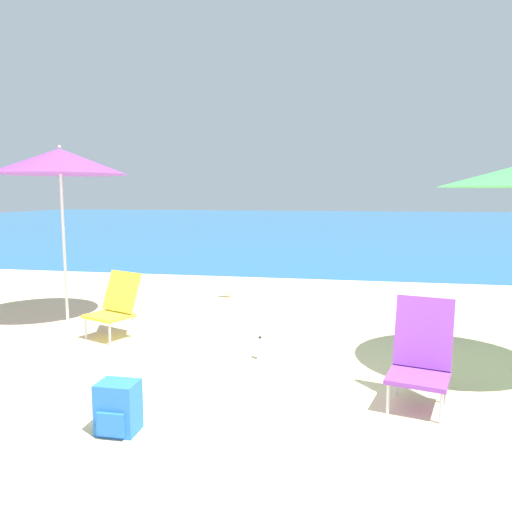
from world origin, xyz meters
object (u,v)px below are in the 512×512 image
beach_chair_yellow (116,303)px  water_bottle (260,350)px  seagull (228,289)px  backpack_blue (118,408)px  beach_chair_purple (421,353)px  beach_umbrella_purple (60,162)px

beach_chair_yellow → water_bottle: size_ratio=3.21×
water_bottle → seagull: bearing=110.2°
beach_chair_yellow → water_bottle: bearing=7.8°
beach_chair_yellow → backpack_blue: (1.12, -2.22, -0.22)m
beach_chair_yellow → water_bottle: 1.91m
beach_chair_purple → backpack_blue: size_ratio=2.31×
beach_chair_purple → backpack_blue: (-2.16, -0.93, -0.24)m
water_bottle → beach_umbrella_purple: bearing=159.5°
beach_umbrella_purple → seagull: (1.75, 1.86, -1.96)m
beach_umbrella_purple → beach_chair_yellow: bearing=-30.0°
beach_chair_purple → beach_chair_yellow: bearing=173.0°
beach_chair_purple → backpack_blue: bearing=-142.3°
backpack_blue → water_bottle: (0.70, 1.74, -0.09)m
beach_chair_yellow → backpack_blue: size_ratio=2.07×
beach_chair_yellow → seagull: beach_chair_yellow is taller
backpack_blue → seagull: size_ratio=1.36×
backpack_blue → beach_chair_purple: bearing=23.2°
beach_chair_purple → seagull: 4.52m
water_bottle → seagull: water_bottle is taller
beach_chair_purple → water_bottle: size_ratio=3.59×
beach_umbrella_purple → beach_chair_purple: bearing=-23.6°
backpack_blue → beach_umbrella_purple: bearing=127.1°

